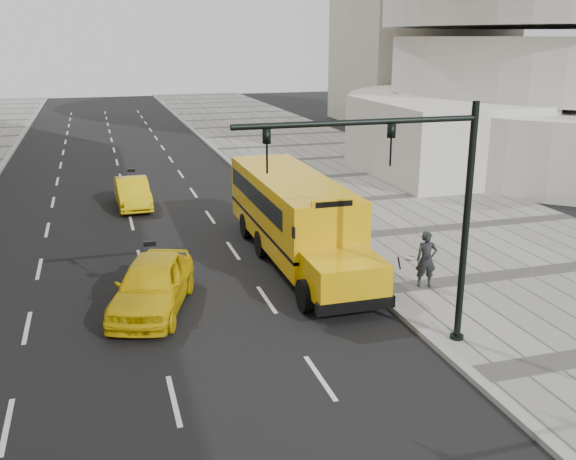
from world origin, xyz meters
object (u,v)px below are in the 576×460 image
object	(u,v)px
pedestrian	(426,259)
taxi_near	(152,284)
taxi_far	(133,193)
school_bus	(293,211)
traffic_signal	(418,199)

from	to	relation	value
pedestrian	taxi_near	bearing A→B (deg)	-171.82
taxi_near	taxi_far	world-z (taller)	taxi_near
school_bus	traffic_signal	distance (m)	8.42
school_bus	traffic_signal	world-z (taller)	traffic_signal
taxi_far	pedestrian	distance (m)	15.96
taxi_near	pedestrian	bearing A→B (deg)	11.79
taxi_far	pedestrian	bearing A→B (deg)	-60.49
school_bus	taxi_near	xyz separation A→B (m)	(-5.45, -3.46, -0.95)
taxi_far	pedestrian	world-z (taller)	pedestrian
school_bus	traffic_signal	size ratio (longest dim) A/B	1.81
taxi_near	traffic_signal	distance (m)	8.34
taxi_near	traffic_signal	world-z (taller)	traffic_signal
taxi_near	school_bus	bearing A→B (deg)	50.86
school_bus	pedestrian	bearing A→B (deg)	-55.26
school_bus	taxi_far	size ratio (longest dim) A/B	2.73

